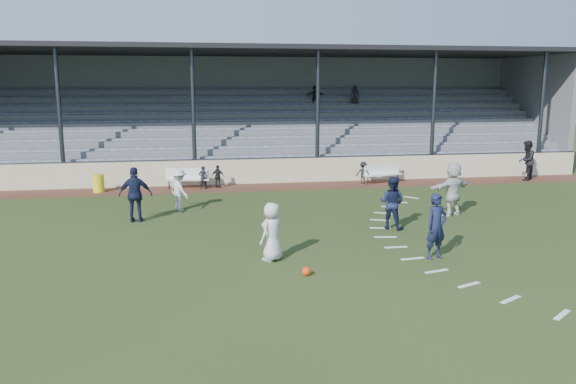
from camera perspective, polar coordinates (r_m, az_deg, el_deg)
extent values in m
plane|color=#2A3A17|center=(16.38, 1.45, -6.11)|extent=(90.00, 90.00, 0.00)
cube|color=#4E2A1F|center=(26.48, -2.85, 0.50)|extent=(34.00, 2.00, 0.02)
cube|color=beige|center=(27.41, -3.12, 2.11)|extent=(34.00, 0.18, 1.20)
cube|color=white|center=(26.33, -10.19, 1.25)|extent=(2.03, 0.64, 0.06)
cube|color=white|center=(26.50, -10.20, 1.86)|extent=(1.99, 0.31, 0.54)
cylinder|color=#31333A|center=(26.50, -11.99, 0.74)|extent=(0.06, 0.06, 0.40)
cylinder|color=#31333A|center=(26.26, -8.33, 0.78)|extent=(0.06, 0.06, 0.40)
cube|color=white|center=(27.70, 9.62, 1.75)|extent=(2.04, 0.87, 0.06)
cube|color=white|center=(27.87, 9.49, 2.33)|extent=(1.96, 0.54, 0.54)
cylinder|color=#31333A|center=(27.29, 8.11, 1.16)|extent=(0.06, 0.06, 0.40)
cylinder|color=#31333A|center=(28.21, 11.06, 1.39)|extent=(0.06, 0.06, 0.40)
cylinder|color=yellow|center=(26.52, -18.69, 0.85)|extent=(0.50, 0.50, 0.80)
sphere|color=#F13D0E|center=(14.41, 1.88, -8.05)|extent=(0.23, 0.23, 0.23)
imported|color=silver|center=(15.43, -1.64, -4.05)|extent=(0.93, 0.93, 1.63)
imported|color=#141A38|center=(16.10, 14.83, -3.39)|extent=(0.78, 0.63, 1.84)
imported|color=#141A38|center=(19.09, 10.51, -1.08)|extent=(1.09, 1.06, 1.78)
imported|color=silver|center=(21.93, -10.98, 0.23)|extent=(1.06, 1.19, 1.60)
imported|color=#141A38|center=(20.40, -15.24, -0.26)|extent=(1.16, 0.51, 1.95)
imported|color=silver|center=(21.53, 16.39, 0.32)|extent=(1.94, 1.24, 2.00)
imported|color=black|center=(30.66, 23.05, 2.98)|extent=(1.22, 1.22, 2.00)
imported|color=black|center=(26.11, -8.64, 1.45)|extent=(0.43, 0.33, 1.07)
imported|color=black|center=(26.34, -7.12, 1.57)|extent=(0.67, 0.47, 1.06)
imported|color=black|center=(27.48, 7.65, 1.95)|extent=(0.78, 0.60, 1.07)
cube|color=slate|center=(27.95, -3.25, 2.28)|extent=(34.00, 0.80, 1.20)
cube|color=gray|center=(27.96, -3.29, 3.62)|extent=(33.00, 0.28, 0.10)
cube|color=slate|center=(28.71, -3.43, 2.91)|extent=(34.00, 0.80, 1.60)
cube|color=gray|center=(28.70, -3.47, 4.62)|extent=(33.00, 0.28, 0.10)
cube|color=slate|center=(29.47, -3.60, 3.51)|extent=(34.00, 0.80, 2.00)
cube|color=gray|center=(29.46, -3.64, 5.56)|extent=(33.00, 0.28, 0.10)
cube|color=slate|center=(30.24, -3.76, 4.08)|extent=(34.00, 0.80, 2.40)
cube|color=gray|center=(30.21, -3.81, 6.45)|extent=(33.00, 0.28, 0.10)
cube|color=slate|center=(31.01, -3.92, 4.62)|extent=(34.00, 0.80, 2.80)
cube|color=gray|center=(30.98, -3.97, 7.30)|extent=(33.00, 0.28, 0.10)
cube|color=slate|center=(31.78, -4.06, 5.13)|extent=(34.00, 0.80, 3.20)
cube|color=gray|center=(31.75, -4.12, 8.11)|extent=(33.00, 0.28, 0.10)
cube|color=slate|center=(32.55, -4.20, 5.62)|extent=(34.00, 0.80, 3.60)
cube|color=gray|center=(32.53, -4.27, 8.88)|extent=(33.00, 0.28, 0.10)
cube|color=slate|center=(33.33, -4.34, 6.09)|extent=(34.00, 0.80, 4.00)
cube|color=gray|center=(33.32, -4.40, 9.62)|extent=(33.00, 0.28, 0.10)
cube|color=slate|center=(34.11, -4.47, 6.53)|extent=(34.00, 0.80, 4.40)
cube|color=gray|center=(34.11, -4.54, 10.32)|extent=(33.00, 0.28, 0.10)
cube|color=slate|center=(34.64, -4.58, 8.26)|extent=(34.00, 0.40, 6.40)
cube|color=slate|center=(36.73, 23.42, 7.55)|extent=(0.30, 7.80, 6.40)
cube|color=black|center=(30.77, -4.02, 14.08)|extent=(34.60, 9.00, 0.22)
cylinder|color=#31333A|center=(27.73, -22.17, 6.93)|extent=(0.20, 0.20, 6.50)
cylinder|color=#31333A|center=(27.07, -9.58, 7.50)|extent=(0.20, 0.20, 6.50)
cylinder|color=#31333A|center=(27.72, 3.03, 7.72)|extent=(0.20, 0.20, 6.50)
cylinder|color=#31333A|center=(29.60, 14.54, 7.59)|extent=(0.20, 0.20, 6.50)
cylinder|color=#31333A|center=(32.50, 24.34, 7.24)|extent=(0.20, 0.20, 6.50)
cylinder|color=#31333A|center=(27.32, -3.14, 3.45)|extent=(34.00, 0.05, 0.05)
imported|color=black|center=(33.66, 6.82, 9.77)|extent=(0.61, 0.46, 1.11)
imported|color=black|center=(33.07, 2.77, 9.82)|extent=(1.09, 0.53, 1.12)
cube|color=white|center=(24.64, 12.40, -0.55)|extent=(0.54, 0.61, 0.01)
cube|color=white|center=(23.62, 11.25, -0.99)|extent=(0.59, 0.56, 0.01)
cube|color=white|center=(22.57, 10.32, -1.51)|extent=(0.64, 0.51, 0.01)
cube|color=white|center=(21.48, 9.66, -2.12)|extent=(0.67, 0.44, 0.01)
cube|color=white|center=(20.38, 9.32, -2.82)|extent=(0.70, 0.37, 0.01)
cube|color=white|center=(19.27, 9.37, -3.62)|extent=(0.71, 0.29, 0.01)
cube|color=white|center=(18.18, 9.87, -4.52)|extent=(0.71, 0.21, 0.01)
cube|color=white|center=(17.13, 10.90, -5.53)|extent=(0.70, 0.12, 0.01)
cube|color=white|center=(16.14, 12.54, -6.62)|extent=(0.71, 0.21, 0.01)
cube|color=white|center=(15.25, 14.86, -7.78)|extent=(0.71, 0.29, 0.01)
cube|color=white|center=(14.48, 17.91, -8.96)|extent=(0.70, 0.37, 0.01)
cube|color=white|center=(13.87, 21.68, -10.11)|extent=(0.67, 0.44, 0.01)
cube|color=white|center=(13.45, 26.08, -11.13)|extent=(0.64, 0.51, 0.01)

